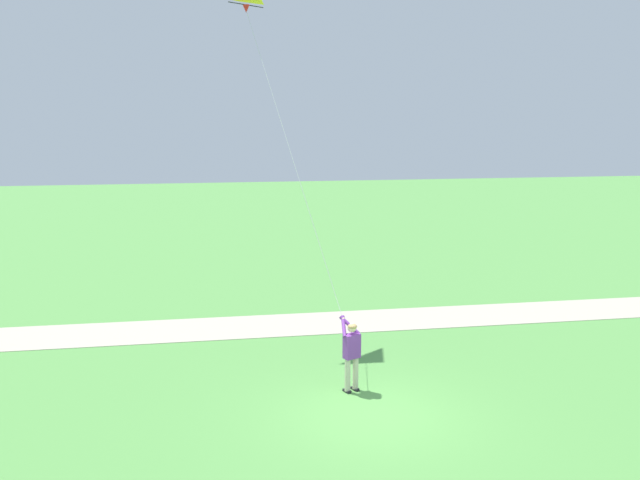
% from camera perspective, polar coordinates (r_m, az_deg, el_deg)
% --- Properties ---
extents(ground_plane, '(120.00, 120.00, 0.00)m').
position_cam_1_polar(ground_plane, '(15.39, 4.60, -14.85)').
color(ground_plane, '#569947').
extents(walkway_path, '(2.98, 32.04, 0.02)m').
position_cam_1_polar(walkway_path, '(21.56, -5.58, -7.44)').
color(walkway_path, '#B7AD99').
rests_on(walkway_path, ground).
extents(person_kite_flyer, '(0.63, 0.49, 1.83)m').
position_cam_1_polar(person_kite_flyer, '(16.22, 2.72, -9.50)').
color(person_kite_flyer, '#232328').
rests_on(person_kite_flyer, ground).
extents(flying_kite, '(4.93, 2.43, 8.50)m').
position_cam_1_polar(flying_kite, '(19.83, -5.84, 19.84)').
color(flying_kite, yellow).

